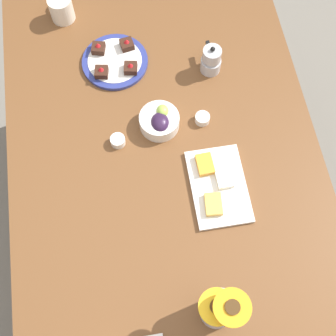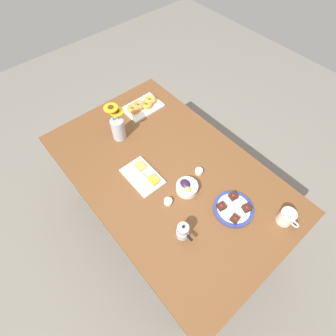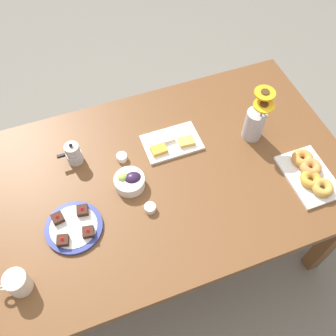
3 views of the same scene
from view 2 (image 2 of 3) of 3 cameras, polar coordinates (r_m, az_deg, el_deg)
The scene contains 11 objects.
ground_plane at distance 2.30m, azimuth -0.00°, elevation -11.06°, with size 6.00×6.00×0.00m, color slate.
dining_table at distance 1.72m, azimuth -0.00°, elevation -2.36°, with size 1.60×1.00×0.74m.
coffee_mug at distance 1.59m, azimuth 24.42°, elevation -9.72°, with size 0.12×0.08×0.09m.
grape_bowl at distance 1.56m, azimuth 4.08°, elevation -4.20°, with size 0.13×0.13×0.07m.
cheese_platter at distance 1.63m, azimuth -5.46°, elevation -1.73°, with size 0.26×0.17×0.03m.
croissant_platter at distance 2.03m, azimuth -5.64°, elevation 13.37°, with size 0.19×0.28×0.05m.
jam_cup_honey at distance 1.53m, azimuth 0.02°, elevation -7.31°, with size 0.05×0.05×0.03m.
jam_cup_berry at distance 1.65m, azimuth 6.74°, elevation -0.69°, with size 0.05×0.05×0.03m.
dessert_plate at distance 1.56m, azimuth 14.06°, elevation -8.54°, with size 0.23×0.23×0.05m.
flower_vase at distance 1.79m, azimuth -10.86°, elevation 8.76°, with size 0.11×0.12×0.27m.
moka_pot at distance 1.42m, azimuth 3.25°, elevation -13.58°, with size 0.11×0.07×0.12m.
Camera 2 is at (0.70, -0.60, 2.11)m, focal length 28.00 mm.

